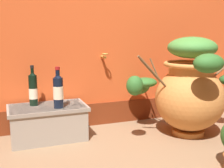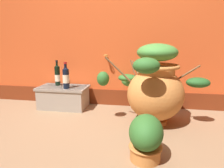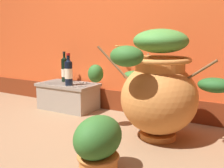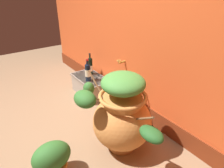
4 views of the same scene
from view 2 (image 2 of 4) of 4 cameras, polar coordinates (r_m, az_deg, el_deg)
The scene contains 7 objects.
ground_plane at distance 1.80m, azimuth -4.68°, elevation -16.76°, with size 7.00×7.00×0.00m, color #896B4C.
back_wall at distance 2.78m, azimuth 1.37°, elevation 20.88°, with size 4.40×0.33×2.60m.
terracotta_urn at distance 2.15m, azimuth 11.90°, elevation -0.74°, with size 1.14×0.90×0.84m.
stone_ledge at distance 2.73m, azimuth -13.51°, elevation -3.33°, with size 0.63×0.37×0.28m.
wine_bottle_left at distance 2.77m, azimuth -15.16°, elevation 2.49°, with size 0.07×0.07×0.33m.
wine_bottle_middle at distance 2.57m, azimuth -12.88°, elevation 1.95°, with size 0.08×0.08×0.33m.
potted_shrub at distance 1.55m, azimuth 9.53°, elevation -14.52°, with size 0.25×0.34×0.35m.
Camera 2 is at (0.40, -1.52, 0.88)m, focal length 32.37 mm.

